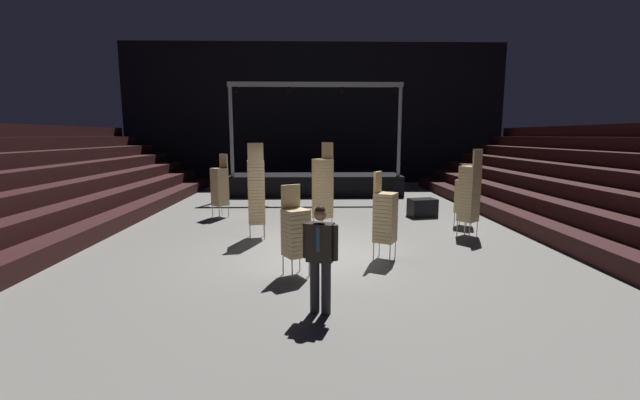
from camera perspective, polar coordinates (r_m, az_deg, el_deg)
ground_plane at (r=9.80m, az=0.10°, el=-7.68°), size 22.00×30.00×0.10m
arena_end_wall at (r=24.42m, az=-0.78°, el=11.85°), size 22.00×0.30×8.00m
stage_riser at (r=19.91m, az=-0.64°, el=2.56°), size 7.92×3.41×5.04m
man_with_tie at (r=6.34m, az=0.02°, el=-7.41°), size 0.57×0.35×1.71m
chair_stack_front_left at (r=8.08m, az=-3.42°, el=-4.31°), size 0.60×0.60×1.79m
chair_stack_front_right at (r=13.34m, az=19.36°, el=0.63°), size 0.62×0.62×1.88m
chair_stack_mid_left at (r=11.09m, az=-8.83°, el=1.20°), size 0.50×0.50×2.56m
chair_stack_mid_right at (r=12.00m, az=19.98°, el=0.94°), size 0.62×0.62×2.39m
chair_stack_mid_centre at (r=11.76m, az=0.40°, el=1.74°), size 0.62×0.62×2.56m
chair_stack_rear_left at (r=9.23m, az=8.99°, el=-2.21°), size 0.60×0.60×1.96m
chair_stack_rear_right at (r=14.29m, az=-13.71°, el=1.91°), size 0.62×0.62×2.14m
equipment_road_case at (r=14.52m, az=14.00°, el=-1.03°), size 1.00×0.76×0.61m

